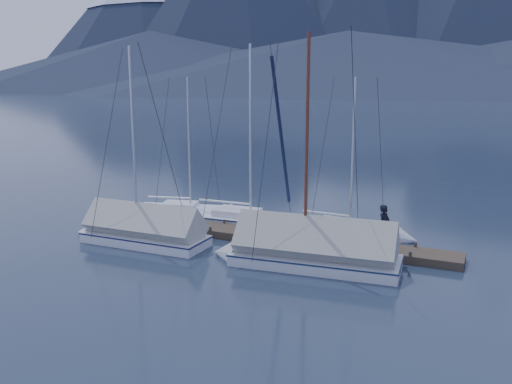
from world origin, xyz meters
TOP-DOWN VIEW (x-y plane):
  - ground at (0.00, 0.00)m, footprint 1000.00×1000.00m
  - dock at (0.00, 2.00)m, footprint 18.00×1.50m
  - mooring_posts at (-0.50, 2.00)m, footprint 15.12×1.52m
  - sailboat_open_left at (-4.71, 4.81)m, footprint 6.32×3.19m
  - sailboat_open_mid at (-0.69, 4.02)m, footprint 7.43×3.16m
  - sailboat_open_right at (4.17, 4.45)m, footprint 6.13×2.61m
  - sailboat_covered_near at (3.06, -0.48)m, footprint 7.76×3.27m
  - sailboat_covered_far at (-4.70, -0.74)m, footprint 6.73×2.86m
  - person at (5.78, 2.08)m, footprint 0.62×0.76m

SIDE VIEW (x-z plane):
  - ground at x=0.00m, z-range 0.00..0.00m
  - dock at x=0.00m, z-range -0.16..0.38m
  - sailboat_open_right at x=4.17m, z-range -3.87..4.15m
  - sailboat_open_left at x=-4.71m, z-range -3.88..4.17m
  - sailboat_open_mid at x=-0.69m, z-range -4.69..5.03m
  - mooring_posts at x=-0.50m, z-range 0.17..0.52m
  - sailboat_covered_far at x=-4.70m, z-range -4.25..5.17m
  - sailboat_covered_near at x=3.06m, z-range -4.44..5.42m
  - person at x=5.78m, z-range 0.34..2.14m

